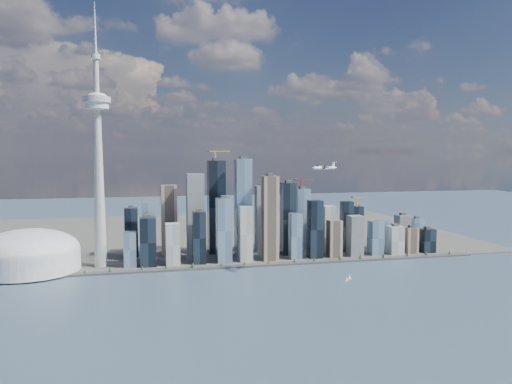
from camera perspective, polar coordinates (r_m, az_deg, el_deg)
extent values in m
plane|color=#36465F|center=(851.09, 2.08, -12.27)|extent=(4000.00, 4000.00, 0.00)
cube|color=#383838|center=(1085.83, -1.37, -8.42)|extent=(1100.00, 22.00, 4.00)
cube|color=#4C4C47|center=(1521.32, -4.77, -4.67)|extent=(1400.00, 900.00, 3.00)
cylinder|color=#3F2D1E|center=(1096.94, -26.87, -8.63)|extent=(1.00, 1.00, 2.40)
cone|color=#1D4819|center=(1096.15, -26.88, -8.44)|extent=(7.20, 7.20, 8.00)
cylinder|color=#3F2D1E|center=(1079.25, -22.35, -8.69)|extent=(1.00, 1.00, 2.40)
cone|color=#1D4819|center=(1078.44, -22.36, -8.50)|extent=(7.20, 7.20, 8.00)
cylinder|color=#3F2D1E|center=(1068.32, -17.71, -8.69)|extent=(1.00, 1.00, 2.40)
cone|color=#1D4819|center=(1067.51, -17.72, -8.50)|extent=(7.20, 7.20, 8.00)
cylinder|color=#3F2D1E|center=(1064.36, -13.01, -8.64)|extent=(1.00, 1.00, 2.40)
cone|color=#1D4819|center=(1063.54, -13.01, -8.45)|extent=(7.20, 7.20, 8.00)
cylinder|color=#3F2D1E|center=(1067.44, -8.30, -8.53)|extent=(1.00, 1.00, 2.40)
cone|color=#1D4819|center=(1066.63, -8.30, -8.34)|extent=(7.20, 7.20, 8.00)
cylinder|color=#3F2D1E|center=(1077.51, -3.65, -8.36)|extent=(1.00, 1.00, 2.40)
cone|color=#1D4819|center=(1076.70, -3.65, -8.17)|extent=(7.20, 7.20, 8.00)
cylinder|color=#3F2D1E|center=(1094.37, 0.88, -8.15)|extent=(1.00, 1.00, 2.40)
cone|color=#1D4819|center=(1093.57, 0.88, -7.96)|extent=(7.20, 7.20, 8.00)
cylinder|color=#3F2D1E|center=(1117.71, 5.24, -7.90)|extent=(1.00, 1.00, 2.40)
cone|color=#1D4819|center=(1116.94, 5.24, -7.71)|extent=(7.20, 7.20, 8.00)
cylinder|color=#3F2D1E|center=(1147.14, 9.39, -7.61)|extent=(1.00, 1.00, 2.40)
cone|color=#1D4819|center=(1146.39, 9.40, -7.44)|extent=(7.20, 7.20, 8.00)
cylinder|color=#3F2D1E|center=(1182.21, 13.31, -7.31)|extent=(1.00, 1.00, 2.40)
cone|color=#1D4819|center=(1181.48, 13.32, -7.14)|extent=(7.20, 7.20, 8.00)
cylinder|color=#3F2D1E|center=(1222.43, 16.99, -6.99)|extent=(1.00, 1.00, 2.40)
cone|color=#1D4819|center=(1221.72, 16.99, -6.83)|extent=(7.20, 7.20, 8.00)
cylinder|color=#3F2D1E|center=(1267.30, 20.41, -6.67)|extent=(1.00, 1.00, 2.40)
cone|color=#1D4819|center=(1266.62, 20.42, -6.51)|extent=(7.20, 7.20, 8.00)
cube|color=black|center=(1093.47, -12.17, -5.59)|extent=(34.00, 34.00, 104.45)
cube|color=slate|center=(1140.40, -12.22, -4.44)|extent=(30.00, 30.00, 132.93)
cube|color=beige|center=(1096.40, -9.54, -5.90)|extent=(30.00, 30.00, 90.20)
cube|color=tan|center=(1193.90, -9.86, -3.19)|extent=(36.00, 36.00, 166.16)
cube|color=slate|center=(1141.86, -6.97, -2.79)|extent=(38.00, 38.00, 194.65)
cube|color=black|center=(1098.75, -6.67, -5.21)|extent=(28.00, 28.00, 113.94)
cube|color=slate|center=(1103.59, -3.83, -4.40)|extent=(32.00, 32.00, 142.43)
cube|color=black|center=(1201.07, -4.63, -1.72)|extent=(40.00, 40.00, 223.13)
cube|color=slate|center=(1156.24, -1.54, -1.84)|extent=(36.00, 36.00, 227.88)
cube|color=beige|center=(1114.97, -1.03, -4.79)|extent=(28.00, 28.00, 123.44)
cube|color=tan|center=(1122.50, 1.72, -3.01)|extent=(34.00, 34.00, 189.90)
cube|color=slate|center=(1225.37, 0.48, -3.03)|extent=(30.00, 30.00, 161.42)
cube|color=black|center=(1186.19, 3.68, -3.07)|extent=(32.00, 32.00, 170.91)
cube|color=slate|center=(1143.95, 4.39, -5.04)|extent=(26.00, 26.00, 104.45)
cube|color=black|center=(1157.35, 6.77, -4.24)|extent=(30.00, 30.00, 132.93)
cube|color=slate|center=(1254.27, 5.16, -3.09)|extent=(34.00, 34.00, 151.92)
cube|color=beige|center=(1222.37, 8.19, -4.23)|extent=(28.00, 28.00, 113.94)
cube|color=tan|center=(1178.82, 9.06, -5.27)|extent=(30.00, 30.00, 85.46)
cube|color=slate|center=(1197.43, 11.29, -4.92)|extent=(32.00, 32.00, 94.95)
cube|color=black|center=(1240.38, 10.35, -3.90)|extent=(26.00, 26.00, 123.44)
cube|color=slate|center=(1219.77, 13.43, -5.12)|extent=(30.00, 30.00, 80.71)
cube|color=black|center=(1311.55, 11.41, -3.87)|extent=(28.00, 28.00, 104.45)
cube|color=slate|center=(1286.88, 14.44, -4.84)|extent=(30.00, 30.00, 71.21)
cube|color=beige|center=(1243.75, 15.50, -5.30)|extent=(34.00, 34.00, 66.47)
cube|color=tan|center=(1265.98, 17.30, -5.28)|extent=(28.00, 28.00, 61.72)
cube|color=slate|center=(1306.87, 16.21, -4.42)|extent=(30.00, 30.00, 85.46)
cube|color=black|center=(1289.41, 19.03, -5.25)|extent=(32.00, 32.00, 56.97)
cube|color=slate|center=(1329.92, 17.90, -4.51)|extent=(26.00, 26.00, 75.96)
cube|color=black|center=(1196.50, -14.17, -4.51)|extent=(30.00, 30.00, 113.94)
cube|color=slate|center=(1096.39, -14.26, -6.36)|extent=(26.00, 26.00, 75.96)
cube|color=gold|center=(1193.69, -4.67, 4.13)|extent=(3.00, 3.00, 22.00)
cube|color=gold|center=(1194.86, -4.28, 4.66)|extent=(55.00, 2.20, 2.20)
cube|color=#383838|center=(1191.39, -5.47, 4.75)|extent=(6.00, 4.00, 4.00)
cube|color=#AA1D18|center=(1245.54, 5.19, 0.87)|extent=(3.00, 3.00, 22.00)
cube|color=#AA1D18|center=(1247.12, 5.50, 1.38)|extent=(48.00, 2.20, 2.20)
cube|color=#383838|center=(1240.36, 4.56, 1.46)|extent=(6.00, 4.00, 4.00)
cube|color=gold|center=(1303.76, 11.45, -1.13)|extent=(3.00, 3.00, 22.00)
cube|color=gold|center=(1305.51, 11.73, -0.64)|extent=(45.00, 2.20, 2.20)
cube|color=#383838|center=(1297.03, 10.92, -0.57)|extent=(6.00, 4.00, 4.00)
cone|color=#AFAEA9|center=(1102.43, -17.50, 0.55)|extent=(26.00, 26.00, 340.00)
cylinder|color=#BEBEBE|center=(1103.98, -17.72, 9.39)|extent=(48.00, 48.00, 14.00)
cylinder|color=#AFAEA9|center=(1105.08, -17.73, 10.01)|extent=(56.00, 56.00, 12.00)
ellipsoid|color=#BEBEBE|center=(1105.88, -17.74, 10.42)|extent=(40.00, 40.00, 14.00)
cylinder|color=#AFAEA9|center=(1110.76, -17.79, 12.47)|extent=(11.00, 11.00, 80.00)
cylinder|color=#BEBEBE|center=(1117.05, -17.85, 14.50)|extent=(18.00, 18.00, 10.00)
cone|color=silver|center=(1128.62, -17.92, 17.40)|extent=(7.00, 7.00, 105.00)
cylinder|color=#BEBEBE|center=(1132.28, -24.49, -7.11)|extent=(200.00, 200.00, 44.00)
ellipsoid|color=#BEBEBE|center=(1128.16, -24.52, -6.02)|extent=(200.00, 200.00, 84.00)
cylinder|color=white|center=(968.48, 7.75, 2.75)|extent=(48.78, 21.27, 6.08)
cone|color=white|center=(952.58, 6.55, 2.73)|extent=(8.22, 7.86, 6.08)
cone|color=white|center=(985.40, 8.96, 2.76)|extent=(10.92, 8.75, 6.08)
cube|color=white|center=(967.19, 7.67, 2.94)|extent=(23.90, 52.87, 0.95)
cylinder|color=white|center=(959.13, 8.06, 2.83)|extent=(10.99, 6.52, 3.42)
cylinder|color=white|center=(975.38, 7.28, 2.87)|extent=(10.99, 6.52, 3.42)
cylinder|color=#3F3F3F|center=(955.53, 7.80, 2.82)|extent=(2.65, 7.30, 7.60)
cylinder|color=#3F3F3F|center=(971.85, 7.02, 2.86)|extent=(2.65, 7.30, 7.60)
cube|color=white|center=(983.39, 8.84, 3.12)|extent=(5.29, 2.39, 10.44)
cube|color=white|center=(983.26, 8.84, 3.43)|extent=(9.33, 17.54, 0.66)
cube|color=silver|center=(998.72, 10.59, -9.76)|extent=(7.06, 3.04, 0.91)
cylinder|color=#999999|center=(997.44, 10.60, -9.47)|extent=(0.27, 0.27, 10.26)
cube|color=silver|center=(985.82, 10.27, -9.95)|extent=(5.93, 3.24, 0.76)
cylinder|color=#999999|center=(984.74, 10.28, -9.71)|extent=(0.23, 0.23, 8.52)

